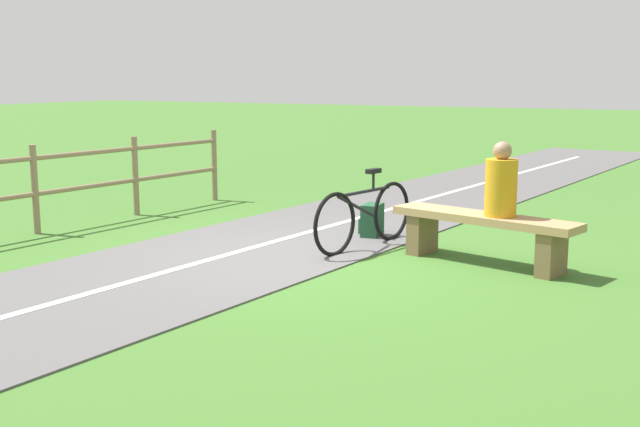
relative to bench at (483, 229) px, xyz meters
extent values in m
plane|color=#3D6B28|center=(1.75, 0.59, -0.35)|extent=(80.00, 80.00, 0.00)
cube|color=#A88456|center=(0.00, 0.00, 0.11)|extent=(1.99, 0.86, 0.08)
cube|color=brown|center=(-0.71, 0.17, -0.14)|extent=(0.24, 0.40, 0.43)
cube|color=brown|center=(0.71, -0.17, -0.14)|extent=(0.24, 0.40, 0.43)
cylinder|color=orange|center=(-0.17, 0.04, 0.43)|extent=(0.37, 0.37, 0.56)
sphere|color=#9E755B|center=(-0.17, 0.04, 0.79)|extent=(0.18, 0.18, 0.18)
torus|color=black|center=(1.46, 0.41, -0.01)|extent=(0.17, 0.67, 0.68)
torus|color=black|center=(1.26, -0.62, -0.01)|extent=(0.17, 0.67, 0.68)
cylinder|color=black|center=(1.36, -0.11, 0.27)|extent=(0.21, 0.88, 0.04)
cylinder|color=black|center=(1.39, 0.05, 0.13)|extent=(0.16, 0.64, 0.32)
cylinder|color=black|center=(1.33, -0.26, 0.37)|extent=(0.03, 0.03, 0.20)
cube|color=black|center=(1.33, -0.26, 0.48)|extent=(0.12, 0.21, 0.05)
cube|color=#1E4C2D|center=(1.53, -0.69, -0.16)|extent=(0.23, 0.35, 0.39)
cube|color=#245B37|center=(1.65, -0.67, -0.22)|extent=(0.07, 0.23, 0.18)
cylinder|color=#847051|center=(4.80, -2.10, 0.18)|extent=(0.08, 0.08, 1.06)
cylinder|color=#847051|center=(4.97, -0.54, 0.18)|extent=(0.08, 0.08, 1.06)
cylinder|color=#847051|center=(5.14, 1.03, 0.18)|extent=(0.08, 0.08, 1.06)
camera|label=1|loc=(-2.24, 7.58, 1.50)|focal=44.39mm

